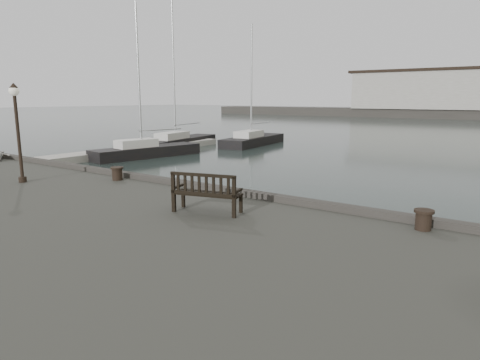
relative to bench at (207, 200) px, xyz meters
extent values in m
plane|color=black|center=(-0.12, 2.23, -1.88)|extent=(400.00, 400.00, 0.00)
cube|color=#ADA9A0|center=(-20.12, 12.23, -1.63)|extent=(2.00, 24.00, 0.50)
cube|color=#ADA9A0|center=(-8.12, 94.23, 4.12)|extent=(46.00, 9.00, 8.00)
cube|color=black|center=(-8.12, 94.23, 8.42)|extent=(48.00, 9.50, 0.60)
cube|color=black|center=(-0.01, 0.03, 0.16)|extent=(1.83, 1.04, 0.04)
cube|color=black|center=(0.06, -0.22, 0.42)|extent=(1.69, 0.53, 0.52)
cube|color=black|center=(-0.01, 0.03, -0.08)|extent=(1.70, 0.93, 0.48)
cylinder|color=black|center=(-5.34, 1.50, -0.09)|extent=(0.58, 0.58, 0.46)
cylinder|color=black|center=(4.77, 1.64, -0.09)|extent=(0.47, 0.47, 0.45)
cylinder|color=black|center=(-7.68, -0.63, 1.17)|extent=(0.11, 0.11, 2.97)
cylinder|color=black|center=(-7.68, -0.63, -0.23)|extent=(0.26, 0.26, 0.19)
sphere|color=silver|center=(-7.68, -0.63, 2.74)|extent=(0.33, 0.33, 0.33)
cone|color=black|center=(-7.68, -0.63, 2.93)|extent=(0.28, 0.28, 0.17)
cube|color=black|center=(-20.54, 20.52, -1.78)|extent=(4.00, 10.32, 1.40)
cube|color=beige|center=(-20.54, 20.52, -0.78)|extent=(2.07, 3.74, 0.60)
cylinder|color=#B2B5B7|center=(-20.54, 20.52, 4.89)|extent=(0.16, 0.16, 11.93)
cube|color=black|center=(-17.65, 14.02, -1.78)|extent=(3.57, 8.80, 1.40)
cube|color=beige|center=(-17.65, 14.02, -0.78)|extent=(1.87, 3.19, 0.60)
cylinder|color=#B2B5B7|center=(-17.65, 14.02, 4.06)|extent=(0.16, 0.16, 10.28)
cube|color=black|center=(-15.89, 25.85, -1.78)|extent=(3.55, 9.36, 1.40)
cube|color=beige|center=(-15.89, 25.85, -0.78)|extent=(1.99, 3.37, 0.60)
cylinder|color=#B2B5B7|center=(-15.89, 25.85, 3.99)|extent=(0.16, 0.16, 10.14)
camera|label=1|loc=(6.73, -7.99, 2.52)|focal=32.00mm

